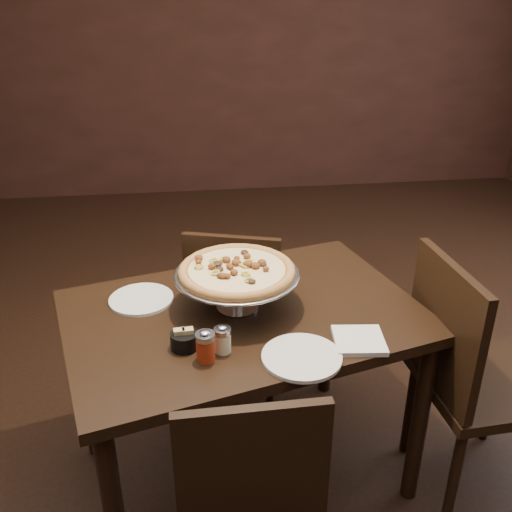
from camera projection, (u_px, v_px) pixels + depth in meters
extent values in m
cube|color=black|center=(254.00, 477.00, 2.31)|extent=(6.00, 7.00, 0.02)
cube|color=black|center=(202.00, 33.00, 4.83)|extent=(6.00, 0.02, 2.80)
cube|color=black|center=(244.00, 316.00, 2.00)|extent=(1.38, 1.09, 0.04)
cylinder|color=black|center=(419.00, 422.00, 2.07)|extent=(0.06, 0.06, 0.72)
cylinder|color=black|center=(86.00, 382.00, 2.27)|extent=(0.06, 0.06, 0.72)
cylinder|color=black|center=(328.00, 326.00, 2.64)|extent=(0.06, 0.06, 0.72)
cylinder|color=#B4B4BB|center=(237.00, 307.00, 2.02)|extent=(0.15, 0.15, 0.01)
cylinder|color=#B4B4BB|center=(237.00, 291.00, 1.99)|extent=(0.03, 0.03, 0.12)
cylinder|color=#B4B4BB|center=(237.00, 276.00, 1.96)|extent=(0.11, 0.11, 0.01)
cylinder|color=#A2A2A7|center=(237.00, 274.00, 1.96)|extent=(0.42, 0.42, 0.01)
torus|color=#A2A2A7|center=(237.00, 274.00, 1.96)|extent=(0.43, 0.43, 0.01)
cylinder|color=#97592D|center=(237.00, 272.00, 1.95)|extent=(0.39, 0.39, 0.01)
torus|color=#97592D|center=(237.00, 271.00, 1.95)|extent=(0.40, 0.40, 0.03)
cylinder|color=#D4B874|center=(237.00, 269.00, 1.95)|extent=(0.33, 0.33, 0.01)
cylinder|color=beige|center=(223.00, 342.00, 1.77)|extent=(0.05, 0.05, 0.07)
cylinder|color=#B4B4BB|center=(222.00, 331.00, 1.75)|extent=(0.05, 0.05, 0.02)
ellipsoid|color=#B4B4BB|center=(222.00, 327.00, 1.74)|extent=(0.03, 0.03, 0.01)
cylinder|color=maroon|center=(206.00, 350.00, 1.72)|extent=(0.06, 0.06, 0.08)
cylinder|color=#B4B4BB|center=(205.00, 336.00, 1.70)|extent=(0.06, 0.06, 0.02)
ellipsoid|color=#B4B4BB|center=(205.00, 332.00, 1.70)|extent=(0.03, 0.03, 0.01)
cylinder|color=black|center=(184.00, 340.00, 1.79)|extent=(0.09, 0.09, 0.05)
cube|color=tan|center=(180.00, 337.00, 1.78)|extent=(0.04, 0.03, 0.06)
cube|color=tan|center=(188.00, 337.00, 1.78)|extent=(0.04, 0.03, 0.06)
cube|color=white|center=(359.00, 340.00, 1.82)|extent=(0.17, 0.17, 0.02)
cylinder|color=white|center=(141.00, 299.00, 2.06)|extent=(0.23, 0.23, 0.01)
cylinder|color=white|center=(302.00, 357.00, 1.74)|extent=(0.25, 0.25, 0.01)
cone|color=#B4B4BB|center=(255.00, 273.00, 1.96)|extent=(0.14, 0.14, 0.00)
cylinder|color=black|center=(255.00, 272.00, 1.96)|extent=(0.06, 0.11, 0.02)
cube|color=black|center=(241.00, 310.00, 2.66)|extent=(0.51, 0.51, 0.04)
cube|color=black|center=(232.00, 283.00, 2.39)|extent=(0.40, 0.15, 0.43)
cylinder|color=black|center=(280.00, 333.00, 2.88)|extent=(0.04, 0.04, 0.40)
cylinder|color=black|center=(216.00, 327.00, 2.93)|extent=(0.04, 0.04, 0.40)
cylinder|color=black|center=(270.00, 373.00, 2.58)|extent=(0.04, 0.04, 0.40)
cylinder|color=black|center=(200.00, 366.00, 2.63)|extent=(0.04, 0.04, 0.40)
cube|color=black|center=(253.00, 472.00, 1.48)|extent=(0.41, 0.04, 0.42)
cube|color=black|center=(485.00, 383.00, 2.10)|extent=(0.48, 0.48, 0.04)
cube|color=black|center=(445.00, 328.00, 1.95)|extent=(0.06, 0.45, 0.48)
cylinder|color=black|center=(491.00, 397.00, 2.40)|extent=(0.04, 0.04, 0.44)
cylinder|color=black|center=(454.00, 477.00, 2.02)|extent=(0.04, 0.04, 0.44)
cylinder|color=black|center=(410.00, 408.00, 2.34)|extent=(0.04, 0.04, 0.44)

